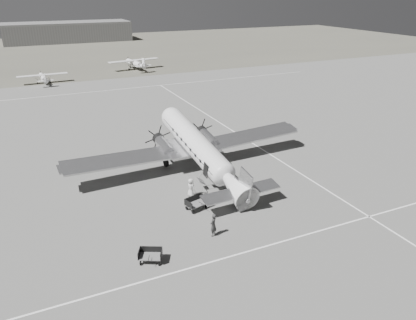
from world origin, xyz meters
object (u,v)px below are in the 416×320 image
object	(u,v)px
baggage_cart_near	(196,203)
passenger	(191,188)
dc3_airliner	(200,150)
light_plane_right	(135,64)
hangar_main	(68,32)
ground_crew	(213,225)
baggage_cart_far	(150,256)
light_plane_left	(43,79)
ramp_agent	(206,199)

from	to	relation	value
baggage_cart_near	passenger	xyz separation A→B (m)	(0.45, 2.32, 0.34)
dc3_airliner	light_plane_right	bearing A→B (deg)	78.04
passenger	light_plane_right	bearing A→B (deg)	-29.24
dc3_airliner	hangar_main	bearing A→B (deg)	85.95
ground_crew	dc3_airliner	bearing A→B (deg)	-145.47
baggage_cart_near	passenger	size ratio (longest dim) A/B	1.08
ground_crew	baggage_cart_far	bearing A→B (deg)	-25.18
hangar_main	dc3_airliner	xyz separation A→B (m)	(-2.26, -120.28, -0.77)
dc3_airliner	baggage_cart_near	bearing A→B (deg)	-118.78
light_plane_left	light_plane_right	bearing A→B (deg)	15.77
ground_crew	ramp_agent	bearing A→B (deg)	-144.50
light_plane_right	baggage_cart_near	xyz separation A→B (m)	(-12.39, -64.75, -0.72)
dc3_airliner	ramp_agent	bearing A→B (deg)	-112.05
dc3_airliner	passenger	world-z (taller)	dc3_airliner
dc3_airliner	passenger	xyz separation A→B (m)	(-2.74, -4.29, -1.66)
hangar_main	light_plane_left	size ratio (longest dim) A/B	4.39
baggage_cart_far	ground_crew	bearing A→B (deg)	38.14
passenger	baggage_cart_near	bearing A→B (deg)	150.58
light_plane_right	ramp_agent	xyz separation A→B (m)	(-11.49, -64.77, -0.45)
hangar_main	baggage_cart_far	bearing A→B (deg)	-94.83
baggage_cart_near	ramp_agent	bearing A→B (deg)	-15.80
baggage_cart_near	dc3_airliner	bearing A→B (deg)	49.28
hangar_main	baggage_cart_near	bearing A→B (deg)	-92.46
dc3_airliner	baggage_cart_far	size ratio (longest dim) A/B	16.00
light_plane_left	ramp_agent	size ratio (longest dim) A/B	6.00
light_plane_right	ground_crew	size ratio (longest dim) A/B	6.51
baggage_cart_far	baggage_cart_near	bearing A→B (deg)	69.32
ground_crew	ramp_agent	xyz separation A→B (m)	(1.33, 4.21, -0.13)
dc3_airliner	light_plane_right	xyz separation A→B (m)	(9.20, 58.15, -1.28)
light_plane_left	ground_crew	bearing A→B (deg)	-85.96
dc3_airliner	baggage_cart_near	xyz separation A→B (m)	(-3.19, -6.61, -2.00)
passenger	ground_crew	bearing A→B (deg)	153.99
dc3_airliner	baggage_cart_near	distance (m)	7.61
ramp_agent	dc3_airliner	bearing A→B (deg)	11.01
baggage_cart_near	light_plane_right	bearing A→B (deg)	64.25
hangar_main	dc3_airliner	bearing A→B (deg)	-91.07
light_plane_right	ramp_agent	size ratio (longest dim) A/B	7.56
dc3_airliner	light_plane_left	distance (m)	52.50
light_plane_left	baggage_cart_near	bearing A→B (deg)	-85.05
dc3_airliner	ground_crew	world-z (taller)	dc3_airliner
hangar_main	ramp_agent	bearing A→B (deg)	-92.05
light_plane_left	baggage_cart_near	distance (m)	58.43
ground_crew	passenger	xyz separation A→B (m)	(0.87, 6.54, -0.05)
baggage_cart_near	light_plane_left	bearing A→B (deg)	82.92
light_plane_left	light_plane_right	size ratio (longest dim) A/B	0.79
hangar_main	ramp_agent	distance (m)	127.01
dc3_airliner	light_plane_left	bearing A→B (deg)	99.30
light_plane_left	baggage_cart_far	world-z (taller)	light_plane_left
passenger	ramp_agent	bearing A→B (deg)	172.63
light_plane_left	baggage_cart_near	xyz separation A→B (m)	(7.96, -57.88, -0.46)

